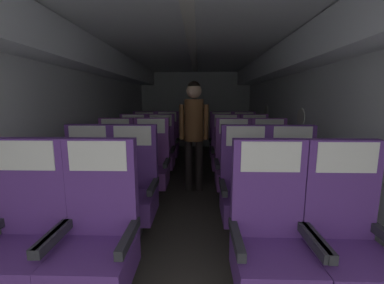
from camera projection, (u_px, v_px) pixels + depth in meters
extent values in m
cube|color=#3D3833|center=(192.00, 193.00, 3.80)|extent=(3.38, 7.88, 0.02)
cube|color=silver|center=(83.00, 120.00, 3.66)|extent=(0.08, 7.48, 2.17)
cube|color=silver|center=(304.00, 121.00, 3.58)|extent=(0.08, 7.48, 2.17)
cube|color=silver|center=(192.00, 41.00, 3.44)|extent=(3.26, 7.48, 0.06)
cube|color=#B6BBBB|center=(196.00, 110.00, 7.33)|extent=(3.26, 0.06, 2.17)
cube|color=silver|center=(95.00, 58.00, 3.51)|extent=(0.38, 7.18, 0.36)
cube|color=silver|center=(291.00, 57.00, 3.44)|extent=(0.38, 7.18, 0.36)
cube|color=white|center=(192.00, 44.00, 3.44)|extent=(0.12, 6.73, 0.02)
cylinder|color=white|center=(301.00, 117.00, 3.57)|extent=(0.01, 0.26, 0.26)
cylinder|color=white|center=(266.00, 111.00, 5.41)|extent=(0.01, 0.26, 0.26)
cube|color=#5B3384|center=(21.00, 264.00, 1.63)|extent=(0.48, 0.50, 0.23)
cube|color=#5B3384|center=(34.00, 186.00, 1.75)|extent=(0.48, 0.09, 0.68)
cube|color=#28282D|center=(53.00, 235.00, 1.59)|extent=(0.05, 0.42, 0.06)
cube|color=silver|center=(25.00, 156.00, 1.66)|extent=(0.38, 0.01, 0.20)
cube|color=#5B3384|center=(94.00, 265.00, 1.61)|extent=(0.48, 0.50, 0.23)
cube|color=#5B3384|center=(102.00, 187.00, 1.74)|extent=(0.48, 0.09, 0.68)
cube|color=#28282D|center=(129.00, 236.00, 1.57)|extent=(0.05, 0.42, 0.06)
cube|color=#28282D|center=(56.00, 235.00, 1.59)|extent=(0.05, 0.42, 0.06)
cube|color=silver|center=(97.00, 156.00, 1.65)|extent=(0.38, 0.01, 0.20)
cube|color=#5B3384|center=(351.00, 270.00, 1.57)|extent=(0.48, 0.50, 0.23)
cube|color=#5B3384|center=(340.00, 189.00, 1.69)|extent=(0.48, 0.09, 0.68)
cube|color=#28282D|center=(316.00, 239.00, 1.54)|extent=(0.05, 0.42, 0.06)
cube|color=silver|center=(347.00, 158.00, 1.61)|extent=(0.38, 0.01, 0.20)
cube|color=#5B3384|center=(272.00, 268.00, 1.59)|extent=(0.48, 0.50, 0.23)
cube|color=#5B3384|center=(267.00, 188.00, 1.71)|extent=(0.48, 0.09, 0.68)
cube|color=#28282D|center=(312.00, 239.00, 1.55)|extent=(0.05, 0.42, 0.06)
cube|color=#28282D|center=(236.00, 238.00, 1.56)|extent=(0.05, 0.42, 0.06)
cube|color=silver|center=(271.00, 157.00, 1.63)|extent=(0.38, 0.01, 0.20)
cube|color=#38383D|center=(87.00, 225.00, 2.58)|extent=(0.17, 0.18, 0.23)
cube|color=#5B3384|center=(85.00, 204.00, 2.55)|extent=(0.48, 0.50, 0.23)
cube|color=#5B3384|center=(91.00, 156.00, 2.67)|extent=(0.48, 0.09, 0.68)
cube|color=#28282D|center=(107.00, 185.00, 2.51)|extent=(0.05, 0.42, 0.06)
cube|color=#28282D|center=(61.00, 185.00, 2.52)|extent=(0.05, 0.42, 0.06)
cube|color=silver|center=(87.00, 135.00, 2.59)|extent=(0.38, 0.01, 0.20)
cube|color=#38383D|center=(132.00, 226.00, 2.57)|extent=(0.17, 0.18, 0.23)
cube|color=#5B3384|center=(131.00, 205.00, 2.53)|extent=(0.48, 0.50, 0.23)
cube|color=#5B3384|center=(135.00, 157.00, 2.65)|extent=(0.48, 0.09, 0.68)
cube|color=#28282D|center=(153.00, 186.00, 2.49)|extent=(0.05, 0.42, 0.06)
cube|color=#28282D|center=(107.00, 185.00, 2.50)|extent=(0.05, 0.42, 0.06)
cube|color=silver|center=(132.00, 136.00, 2.57)|extent=(0.38, 0.01, 0.20)
cube|color=#38383D|center=(292.00, 228.00, 2.52)|extent=(0.17, 0.18, 0.23)
cube|color=#5B3384|center=(294.00, 207.00, 2.48)|extent=(0.48, 0.50, 0.23)
cube|color=#5B3384|center=(290.00, 158.00, 2.61)|extent=(0.48, 0.09, 0.68)
cube|color=#28282D|center=(319.00, 188.00, 2.44)|extent=(0.05, 0.42, 0.06)
cube|color=#28282D|center=(272.00, 187.00, 2.45)|extent=(0.05, 0.42, 0.06)
cube|color=silver|center=(293.00, 136.00, 2.52)|extent=(0.38, 0.01, 0.20)
cube|color=#38383D|center=(245.00, 228.00, 2.53)|extent=(0.17, 0.18, 0.23)
cube|color=#5B3384|center=(246.00, 206.00, 2.50)|extent=(0.48, 0.50, 0.23)
cube|color=#5B3384|center=(244.00, 157.00, 2.62)|extent=(0.48, 0.09, 0.68)
cube|color=#28282D|center=(270.00, 187.00, 2.46)|extent=(0.05, 0.42, 0.06)
cube|color=#28282D|center=(223.00, 187.00, 2.47)|extent=(0.05, 0.42, 0.06)
cube|color=silver|center=(245.00, 136.00, 2.54)|extent=(0.38, 0.01, 0.20)
cube|color=#38383D|center=(115.00, 192.00, 3.49)|extent=(0.17, 0.18, 0.23)
cube|color=#753D8E|center=(114.00, 177.00, 3.45)|extent=(0.48, 0.50, 0.23)
cube|color=#753D8E|center=(117.00, 142.00, 3.57)|extent=(0.48, 0.09, 0.68)
cube|color=#28282D|center=(130.00, 162.00, 3.41)|extent=(0.05, 0.42, 0.06)
cube|color=#28282D|center=(97.00, 162.00, 3.42)|extent=(0.05, 0.42, 0.06)
cube|color=silver|center=(115.00, 126.00, 3.49)|extent=(0.38, 0.01, 0.20)
cube|color=#38383D|center=(151.00, 192.00, 3.49)|extent=(0.17, 0.18, 0.23)
cube|color=#753D8E|center=(150.00, 177.00, 3.45)|extent=(0.48, 0.50, 0.23)
cube|color=#753D8E|center=(152.00, 142.00, 3.58)|extent=(0.48, 0.09, 0.68)
cube|color=#28282D|center=(167.00, 162.00, 3.41)|extent=(0.05, 0.42, 0.06)
cube|color=#28282D|center=(133.00, 162.00, 3.42)|extent=(0.05, 0.42, 0.06)
cube|color=silver|center=(151.00, 126.00, 3.49)|extent=(0.38, 0.01, 0.20)
cube|color=#38383D|center=(269.00, 194.00, 3.43)|extent=(0.17, 0.18, 0.23)
cube|color=#753D8E|center=(270.00, 178.00, 3.39)|extent=(0.48, 0.50, 0.23)
cube|color=#753D8E|center=(268.00, 142.00, 3.51)|extent=(0.48, 0.09, 0.68)
cube|color=#28282D|center=(288.00, 164.00, 3.35)|extent=(0.05, 0.42, 0.06)
cube|color=#28282D|center=(253.00, 163.00, 3.36)|extent=(0.05, 0.42, 0.06)
cube|color=silver|center=(269.00, 127.00, 3.43)|extent=(0.38, 0.01, 0.20)
cube|color=#38383D|center=(233.00, 194.00, 3.44)|extent=(0.17, 0.18, 0.23)
cube|color=#753D8E|center=(234.00, 178.00, 3.40)|extent=(0.48, 0.50, 0.23)
cube|color=#753D8E|center=(233.00, 142.00, 3.53)|extent=(0.48, 0.09, 0.68)
cube|color=#28282D|center=(251.00, 163.00, 3.36)|extent=(0.05, 0.42, 0.06)
cube|color=#28282D|center=(217.00, 163.00, 3.37)|extent=(0.05, 0.42, 0.06)
cube|color=silver|center=(233.00, 126.00, 3.44)|extent=(0.38, 0.01, 0.20)
cube|color=#38383D|center=(133.00, 173.00, 4.40)|extent=(0.17, 0.18, 0.23)
cube|color=#753D8E|center=(132.00, 160.00, 4.36)|extent=(0.48, 0.50, 0.23)
cube|color=#753D8E|center=(134.00, 133.00, 4.49)|extent=(0.48, 0.09, 0.68)
cube|color=#28282D|center=(145.00, 149.00, 4.32)|extent=(0.05, 0.42, 0.06)
cube|color=#28282D|center=(119.00, 149.00, 4.33)|extent=(0.05, 0.42, 0.06)
cube|color=silver|center=(133.00, 120.00, 4.40)|extent=(0.38, 0.01, 0.20)
cube|color=#38383D|center=(160.00, 173.00, 4.40)|extent=(0.17, 0.18, 0.23)
cube|color=#753D8E|center=(160.00, 160.00, 4.37)|extent=(0.48, 0.50, 0.23)
cube|color=#753D8E|center=(161.00, 133.00, 4.49)|extent=(0.48, 0.09, 0.68)
cube|color=#28282D|center=(173.00, 149.00, 4.33)|extent=(0.05, 0.42, 0.06)
cube|color=#28282D|center=(147.00, 149.00, 4.34)|extent=(0.05, 0.42, 0.06)
cube|color=silver|center=(161.00, 120.00, 4.41)|extent=(0.38, 0.01, 0.20)
cube|color=#38383D|center=(254.00, 174.00, 4.34)|extent=(0.17, 0.18, 0.23)
cube|color=#753D8E|center=(255.00, 161.00, 4.30)|extent=(0.48, 0.50, 0.23)
cube|color=#753D8E|center=(253.00, 134.00, 4.43)|extent=(0.48, 0.09, 0.68)
cube|color=#28282D|center=(269.00, 150.00, 4.26)|extent=(0.05, 0.42, 0.06)
cube|color=#28282D|center=(242.00, 150.00, 4.27)|extent=(0.05, 0.42, 0.06)
cube|color=silver|center=(254.00, 121.00, 4.34)|extent=(0.38, 0.01, 0.20)
cube|color=#38383D|center=(225.00, 174.00, 4.35)|extent=(0.17, 0.18, 0.23)
cube|color=#753D8E|center=(226.00, 161.00, 4.31)|extent=(0.48, 0.50, 0.23)
cube|color=#753D8E|center=(225.00, 133.00, 4.44)|extent=(0.48, 0.09, 0.68)
cube|color=#28282D|center=(240.00, 150.00, 4.27)|extent=(0.05, 0.42, 0.06)
cube|color=#28282D|center=(212.00, 149.00, 4.29)|extent=(0.05, 0.42, 0.06)
cube|color=silver|center=(226.00, 121.00, 4.35)|extent=(0.38, 0.01, 0.20)
cube|color=#38383D|center=(144.00, 160.00, 5.31)|extent=(0.17, 0.18, 0.23)
cube|color=#753D8E|center=(144.00, 150.00, 5.27)|extent=(0.48, 0.50, 0.23)
cube|color=#753D8E|center=(145.00, 127.00, 5.39)|extent=(0.48, 0.09, 0.68)
cube|color=#28282D|center=(154.00, 140.00, 5.23)|extent=(0.05, 0.42, 0.06)
cube|color=#28282D|center=(132.00, 140.00, 5.24)|extent=(0.05, 0.42, 0.06)
cube|color=silver|center=(144.00, 117.00, 5.31)|extent=(0.38, 0.01, 0.20)
cube|color=#38383D|center=(167.00, 160.00, 5.31)|extent=(0.17, 0.18, 0.23)
cube|color=#753D8E|center=(167.00, 150.00, 5.27)|extent=(0.48, 0.50, 0.23)
cube|color=#753D8E|center=(168.00, 127.00, 5.40)|extent=(0.48, 0.09, 0.68)
cube|color=#28282D|center=(178.00, 140.00, 5.23)|extent=(0.05, 0.42, 0.06)
cube|color=#28282D|center=(156.00, 140.00, 5.24)|extent=(0.05, 0.42, 0.06)
cube|color=silver|center=(167.00, 117.00, 5.31)|extent=(0.38, 0.01, 0.20)
cube|color=#38383D|center=(244.00, 161.00, 5.25)|extent=(0.17, 0.18, 0.23)
cube|color=#753D8E|center=(244.00, 150.00, 5.21)|extent=(0.48, 0.50, 0.23)
cube|color=#753D8E|center=(243.00, 128.00, 5.34)|extent=(0.48, 0.09, 0.68)
cube|color=#28282D|center=(256.00, 141.00, 5.17)|extent=(0.05, 0.42, 0.06)
cube|color=#28282D|center=(233.00, 141.00, 5.18)|extent=(0.05, 0.42, 0.06)
cube|color=silver|center=(244.00, 117.00, 5.25)|extent=(0.38, 0.01, 0.20)
cube|color=#38383D|center=(221.00, 161.00, 5.27)|extent=(0.17, 0.18, 0.23)
cube|color=#753D8E|center=(222.00, 150.00, 5.23)|extent=(0.48, 0.50, 0.23)
cube|color=#753D8E|center=(221.00, 128.00, 5.36)|extent=(0.48, 0.09, 0.68)
cube|color=#28282D|center=(233.00, 141.00, 5.19)|extent=(0.05, 0.42, 0.06)
cube|color=#28282D|center=(211.00, 141.00, 5.20)|extent=(0.05, 0.42, 0.06)
cube|color=silver|center=(222.00, 117.00, 5.27)|extent=(0.38, 0.01, 0.20)
cylinder|color=black|center=(189.00, 166.00, 3.83)|extent=(0.11, 0.11, 0.78)
cylinder|color=black|center=(199.00, 166.00, 3.82)|extent=(0.11, 0.11, 0.78)
cylinder|color=brown|center=(194.00, 120.00, 3.71)|extent=(0.28, 0.28, 0.61)
cylinder|color=brown|center=(182.00, 122.00, 3.72)|extent=(0.07, 0.07, 0.52)
cylinder|color=brown|center=(206.00, 122.00, 3.71)|extent=(0.07, 0.07, 0.52)
sphere|color=tan|center=(194.00, 91.00, 3.64)|extent=(0.22, 0.22, 0.22)
sphere|color=black|center=(194.00, 88.00, 3.63)|extent=(0.19, 0.19, 0.19)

